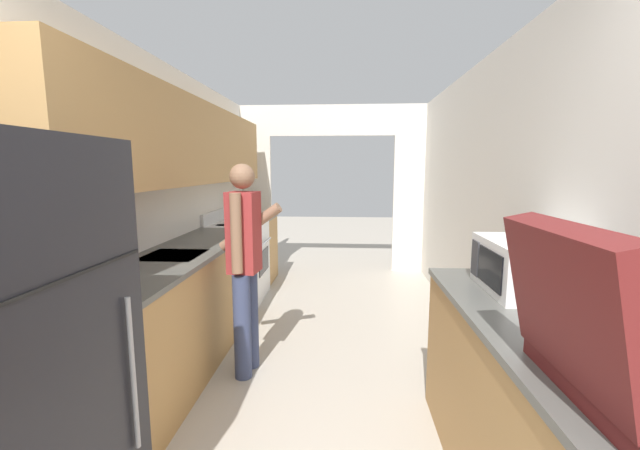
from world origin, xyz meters
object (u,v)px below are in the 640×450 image
at_px(knife, 241,218).
at_px(person, 245,264).
at_px(range_oven, 238,260).
at_px(microwave, 524,266).
at_px(suitcase, 622,346).

bearing_deg(knife, person, -44.81).
relative_size(range_oven, microwave, 1.98).
height_order(microwave, knife, microwave).
xyz_separation_m(microwave, knife, (-2.31, 2.93, -0.13)).
bearing_deg(person, suitcase, -132.56).
relative_size(person, knife, 5.06).
bearing_deg(range_oven, knife, 98.69).
distance_m(range_oven, person, 1.85).
bearing_deg(suitcase, microwave, 80.64).
height_order(suitcase, microwave, suitcase).
xyz_separation_m(range_oven, suitcase, (2.08, -3.46, 0.61)).
bearing_deg(suitcase, person, 131.63).
xyz_separation_m(suitcase, microwave, (0.16, 0.99, -0.02)).
distance_m(person, knife, 2.27).
bearing_deg(person, range_oven, 23.20).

